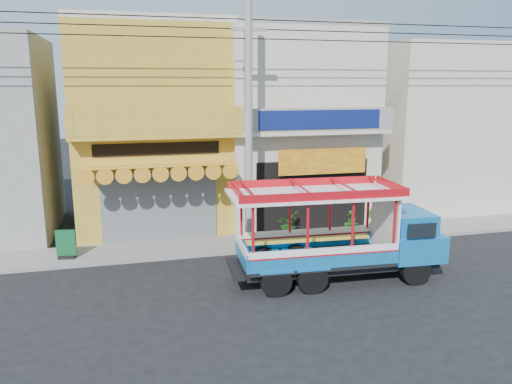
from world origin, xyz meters
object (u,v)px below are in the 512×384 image
(songthaew_truck, at_px, (352,233))
(utility_pole, at_px, (253,108))
(potted_plant_a, at_px, (288,224))
(potted_plant_c, at_px, (351,221))
(green_sign, at_px, (66,246))
(potted_plant_b, at_px, (374,221))

(songthaew_truck, bearing_deg, utility_pole, 124.38)
(potted_plant_a, bearing_deg, potted_plant_c, -69.42)
(utility_pole, xyz_separation_m, songthaew_truck, (2.26, -3.30, -3.60))
(green_sign, height_order, potted_plant_b, green_sign)
(green_sign, bearing_deg, songthaew_truck, -23.35)
(potted_plant_a, height_order, potted_plant_c, potted_plant_c)
(songthaew_truck, bearing_deg, potted_plant_a, 98.43)
(green_sign, bearing_deg, utility_pole, -3.73)
(songthaew_truck, bearing_deg, potted_plant_c, 64.90)
(green_sign, xyz_separation_m, potted_plant_b, (11.40, 0.18, 0.05))
(utility_pole, height_order, potted_plant_a, utility_pole)
(green_sign, bearing_deg, potted_plant_c, 1.08)
(green_sign, distance_m, potted_plant_b, 11.41)
(utility_pole, bearing_deg, songthaew_truck, -55.62)
(utility_pole, bearing_deg, potted_plant_a, 31.48)
(utility_pole, bearing_deg, potted_plant_c, 8.51)
(utility_pole, height_order, potted_plant_b, utility_pole)
(green_sign, bearing_deg, potted_plant_b, 0.91)
(potted_plant_a, bearing_deg, green_sign, 123.50)
(potted_plant_a, height_order, potted_plant_b, potted_plant_a)
(utility_pole, distance_m, potted_plant_a, 4.83)
(green_sign, height_order, potted_plant_a, green_sign)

